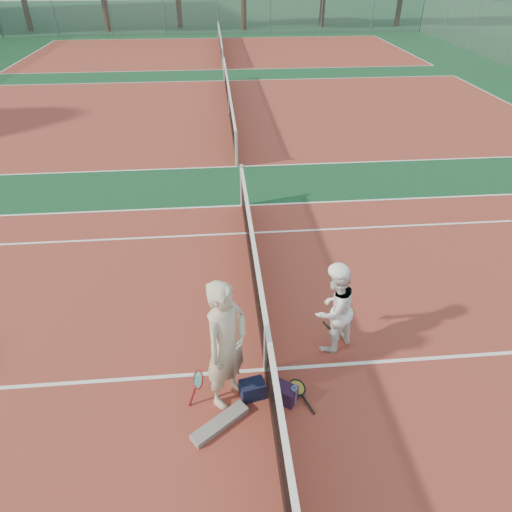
# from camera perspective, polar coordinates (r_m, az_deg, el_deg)

# --- Properties ---
(ground) EXTENTS (130.00, 130.00, 0.00)m
(ground) POSITION_cam_1_polar(r_m,az_deg,el_deg) (7.26, 1.17, -14.04)
(ground) COLOR #103D20
(ground) RESTS_ON ground
(court_main) EXTENTS (23.77, 10.97, 0.01)m
(court_main) POSITION_cam_1_polar(r_m,az_deg,el_deg) (7.25, 1.17, -14.03)
(court_main) COLOR maroon
(court_main) RESTS_ON ground
(court_far_a) EXTENTS (23.77, 10.97, 0.01)m
(court_far_a) POSITION_cam_1_polar(r_m,az_deg,el_deg) (19.12, -3.35, 17.43)
(court_far_a) COLOR maroon
(court_far_a) RESTS_ON ground
(court_far_b) EXTENTS (23.77, 10.97, 0.01)m
(court_far_b) POSITION_cam_1_polar(r_m,az_deg,el_deg) (32.29, -4.43, 24.15)
(court_far_b) COLOR maroon
(court_far_b) RESTS_ON ground
(net_main) EXTENTS (0.10, 10.98, 1.02)m
(net_main) POSITION_cam_1_polar(r_m,az_deg,el_deg) (6.89, 1.22, -11.19)
(net_main) COLOR black
(net_main) RESTS_ON ground
(net_far_a) EXTENTS (0.10, 10.98, 1.02)m
(net_far_a) POSITION_cam_1_polar(r_m,az_deg,el_deg) (18.98, -3.41, 18.90)
(net_far_a) COLOR black
(net_far_a) RESTS_ON ground
(net_far_b) EXTENTS (0.10, 10.98, 1.02)m
(net_far_b) POSITION_cam_1_polar(r_m,az_deg,el_deg) (32.21, -4.48, 25.04)
(net_far_b) COLOR black
(net_far_b) RESTS_ON ground
(fence_back) EXTENTS (32.00, 0.06, 3.00)m
(fence_back) POSITION_cam_1_polar(r_m,az_deg,el_deg) (39.03, -4.84, 28.02)
(fence_back) COLOR slate
(fence_back) RESTS_ON ground
(player_a) EXTENTS (0.85, 0.88, 2.03)m
(player_a) POSITION_cam_1_polar(r_m,az_deg,el_deg) (6.20, -3.75, -11.04)
(player_a) COLOR beige
(player_a) RESTS_ON ground
(player_b) EXTENTS (0.94, 0.90, 1.54)m
(player_b) POSITION_cam_1_polar(r_m,az_deg,el_deg) (7.20, 9.74, -6.58)
(player_b) COLOR white
(player_b) RESTS_ON ground
(racket_red) EXTENTS (0.34, 0.35, 0.57)m
(racket_red) POSITION_cam_1_polar(r_m,az_deg,el_deg) (6.71, -7.14, -15.97)
(racket_red) COLOR maroon
(racket_red) RESTS_ON ground
(racket_black_held) EXTENTS (0.42, 0.39, 0.53)m
(racket_black_held) POSITION_cam_1_polar(r_m,az_deg,el_deg) (7.51, 8.93, -9.63)
(racket_black_held) COLOR black
(racket_black_held) RESTS_ON ground
(racket_spare) EXTENTS (0.47, 0.66, 0.11)m
(racket_spare) POSITION_cam_1_polar(r_m,az_deg,el_deg) (6.97, 5.15, -16.15)
(racket_spare) COLOR black
(racket_spare) RESTS_ON ground
(sports_bag_navy) EXTENTS (0.39, 0.31, 0.28)m
(sports_bag_navy) POSITION_cam_1_polar(r_m,az_deg,el_deg) (6.83, -0.47, -16.34)
(sports_bag_navy) COLOR black
(sports_bag_navy) RESTS_ON ground
(sports_bag_purple) EXTENTS (0.40, 0.38, 0.27)m
(sports_bag_purple) POSITION_cam_1_polar(r_m,az_deg,el_deg) (6.80, 3.59, -16.78)
(sports_bag_purple) COLOR black
(sports_bag_purple) RESTS_ON ground
(net_cover_canvas) EXTENTS (0.82, 0.68, 0.09)m
(net_cover_canvas) POSITION_cam_1_polar(r_m,az_deg,el_deg) (6.61, -4.52, -20.14)
(net_cover_canvas) COLOR slate
(net_cover_canvas) RESTS_ON ground
(water_bottle) EXTENTS (0.09, 0.09, 0.30)m
(water_bottle) POSITION_cam_1_polar(r_m,az_deg,el_deg) (6.77, 4.76, -16.92)
(water_bottle) COLOR #C9E7FF
(water_bottle) RESTS_ON ground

